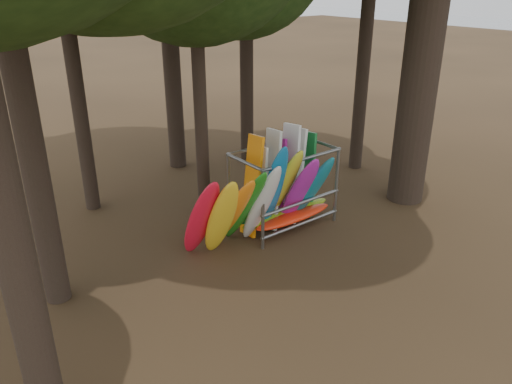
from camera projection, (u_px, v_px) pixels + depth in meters
ground at (311, 254)px, 12.88m from camera, size 120.00×120.00×0.00m
kayak_row at (261, 202)px, 12.91m from camera, size 4.16×2.02×2.94m
storage_rack at (283, 190)px, 14.02m from camera, size 3.11×1.52×2.88m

